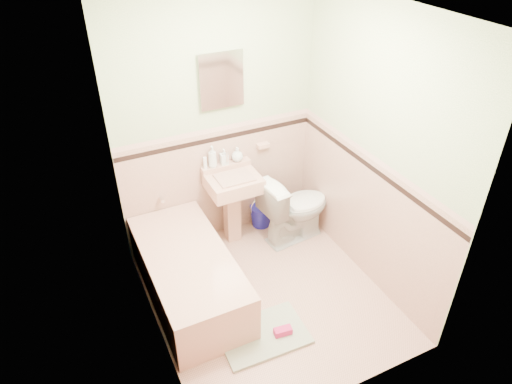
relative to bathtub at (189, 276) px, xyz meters
name	(u,v)px	position (x,y,z in m)	size (l,w,h in m)	color
floor	(268,296)	(0.63, -0.33, -0.23)	(2.20, 2.20, 0.00)	#D29E89
ceiling	(273,11)	(0.63, -0.33, 2.27)	(2.20, 2.20, 0.00)	white
wall_back	(217,126)	(0.63, 0.77, 1.02)	(2.50, 2.50, 0.00)	#F1E5C4
wall_front	(355,270)	(0.63, -1.43, 1.02)	(2.50, 2.50, 0.00)	#F1E5C4
wall_left	(142,215)	(-0.37, -0.33, 1.02)	(2.50, 2.50, 0.00)	#F1E5C4
wall_right	(375,154)	(1.63, -0.33, 1.02)	(2.50, 2.50, 0.00)	#F1E5C4
wainscot_back	(220,184)	(0.63, 0.76, 0.38)	(2.00, 2.00, 0.00)	#D4A28E
wainscot_front	(343,340)	(0.63, -1.42, 0.38)	(2.00, 2.00, 0.00)	#D4A28E
wainscot_left	(155,282)	(-0.36, -0.33, 0.38)	(2.20, 2.20, 0.00)	#D4A28E
wainscot_right	(364,216)	(1.62, -0.33, 0.38)	(2.20, 2.20, 0.00)	#D4A28E
accent_back	(218,139)	(0.63, 0.75, 0.90)	(2.00, 2.00, 0.00)	black
accent_front	(351,284)	(0.63, -1.41, 0.90)	(2.00, 2.00, 0.00)	black
accent_left	(147,229)	(-0.35, -0.33, 0.89)	(2.20, 2.20, 0.00)	black
accent_right	(371,167)	(1.61, -0.33, 0.89)	(2.20, 2.20, 0.00)	black
cap_back	(218,129)	(0.63, 0.75, 0.99)	(2.00, 2.00, 0.00)	#D2A194
cap_front	(353,272)	(0.63, -1.41, 0.99)	(2.00, 2.00, 0.00)	#D2A194
cap_left	(145,217)	(-0.35, -0.33, 1.00)	(2.20, 2.20, 0.00)	#D2A194
cap_right	(372,157)	(1.61, -0.33, 1.00)	(2.20, 2.20, 0.00)	#D2A194
bathtub	(189,276)	(0.00, 0.00, 0.00)	(0.70, 1.50, 0.45)	tan
tub_faucet	(161,198)	(0.00, 0.72, 0.41)	(0.04, 0.04, 0.12)	silver
sink	(234,210)	(0.68, 0.53, 0.17)	(0.51, 0.48, 0.80)	tan
sink_faucet	(227,157)	(0.68, 0.67, 0.72)	(0.02, 0.02, 0.10)	silver
medicine_cabinet	(221,80)	(0.68, 0.74, 1.47)	(0.39, 0.04, 0.48)	white
soap_dish	(263,145)	(1.10, 0.73, 0.72)	(0.13, 0.07, 0.04)	tan
soap_bottle_left	(212,157)	(0.54, 0.71, 0.74)	(0.09, 0.09, 0.22)	#B2B2B2
soap_bottle_mid	(224,157)	(0.66, 0.71, 0.71)	(0.07, 0.08, 0.16)	#B2B2B2
soap_bottle_right	(237,154)	(0.81, 0.71, 0.70)	(0.12, 0.12, 0.15)	#B2B2B2
tube	(205,163)	(0.47, 0.71, 0.69)	(0.04, 0.04, 0.12)	white
toilet	(295,207)	(1.28, 0.33, 0.15)	(0.42, 0.74, 0.75)	white
bucket	(261,215)	(1.05, 0.67, -0.10)	(0.24, 0.24, 0.24)	#1A1A9C
bath_mat	(263,335)	(0.39, -0.72, -0.21)	(0.72, 0.48, 0.03)	gray
shoe	(283,331)	(0.54, -0.79, -0.17)	(0.15, 0.07, 0.06)	#BF1E59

